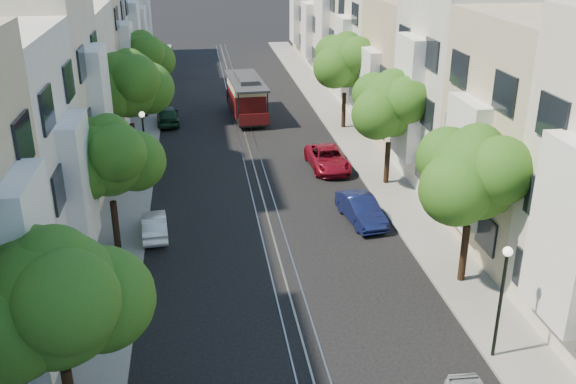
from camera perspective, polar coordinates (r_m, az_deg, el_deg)
name	(u,v)px	position (r m, az deg, el deg)	size (l,w,h in m)	color
ground	(248,146)	(43.30, -3.54, 4.11)	(200.00, 200.00, 0.00)	black
sidewalk_east	(354,140)	(44.42, 5.84, 4.60)	(2.50, 80.00, 0.12)	gray
sidewalk_west	(138,150)	(43.34, -13.15, 3.65)	(2.50, 80.00, 0.12)	gray
rail_left	(240,146)	(43.26, -4.27, 4.09)	(0.06, 80.00, 0.02)	gray
rail_slot	(248,146)	(43.30, -3.54, 4.12)	(0.06, 80.00, 0.02)	gray
rail_right	(257,145)	(43.34, -2.81, 4.16)	(0.06, 80.00, 0.02)	gray
lane_line	(248,146)	(43.30, -3.54, 4.11)	(0.08, 80.00, 0.01)	tan
townhouses_east	(425,64)	(44.39, 12.05, 11.06)	(7.75, 72.00, 12.00)	beige
townhouses_west	(55,77)	(42.63, -20.03, 9.59)	(7.75, 72.00, 11.76)	silver
tree_e_b	(475,176)	(25.92, 16.26, 1.36)	(4.93, 4.08, 6.68)	black
tree_e_c	(392,106)	(35.73, 9.22, 7.54)	(4.84, 3.99, 6.52)	black
tree_e_d	(346,62)	(46.01, 5.21, 11.45)	(5.01, 4.16, 6.85)	black
tree_w_a	(57,302)	(17.85, -19.87, -9.20)	(4.93, 4.08, 6.68)	black
tree_w_b	(109,159)	(28.75, -15.58, 2.82)	(4.72, 3.87, 6.27)	black
tree_w_c	(129,85)	(39.08, -13.94, 9.18)	(5.13, 4.28, 7.09)	black
tree_w_d	(142,58)	(49.90, -12.86, 11.55)	(4.84, 3.99, 6.52)	black
lamp_east	(503,286)	(22.29, 18.54, -7.94)	(0.32, 0.32, 4.16)	black
lamp_west	(144,137)	(36.72, -12.69, 4.83)	(0.32, 0.32, 4.16)	black
cable_car	(246,95)	(49.63, -3.73, 8.63)	(2.86, 7.80, 2.95)	black
parked_car_e_mid	(361,210)	(32.11, 6.51, -1.56)	(1.39, 3.98, 1.31)	#0B1139
parked_car_e_far	(328,159)	(39.00, 3.55, 2.99)	(2.14, 4.63, 1.29)	maroon
parked_car_w_mid	(154,225)	(31.17, -11.80, -2.91)	(1.16, 3.32, 1.09)	silver
parked_car_w_far	(168,115)	(48.71, -10.64, 6.72)	(1.61, 4.01, 1.37)	black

